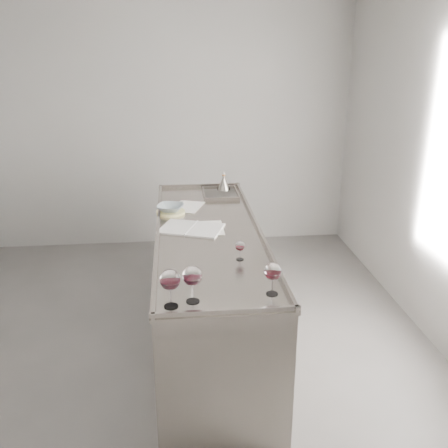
{
  "coord_description": "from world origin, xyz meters",
  "views": [
    {
      "loc": [
        0.27,
        -3.09,
        2.23
      ],
      "look_at": [
        0.61,
        0.23,
        1.02
      ],
      "focal_mm": 40.0,
      "sensor_mm": 36.0,
      "label": 1
    }
  ],
  "objects": [
    {
      "name": "room_shell",
      "position": [
        0.0,
        0.0,
        1.4
      ],
      "size": [
        4.54,
        5.04,
        2.84
      ],
      "color": "#555250",
      "rests_on": "ground"
    },
    {
      "name": "counter",
      "position": [
        0.5,
        0.3,
        0.47
      ],
      "size": [
        0.77,
        2.42,
        0.97
      ],
      "color": "gray",
      "rests_on": "ground"
    },
    {
      "name": "wine_glass_left",
      "position": [
        0.23,
        -0.78,
        1.09
      ],
      "size": [
        0.11,
        0.11,
        0.21
      ],
      "rotation": [
        0.0,
        0.0,
        -0.2
      ],
      "color": "white",
      "rests_on": "counter"
    },
    {
      "name": "wine_glass_middle",
      "position": [
        0.34,
        -0.74,
        1.09
      ],
      "size": [
        0.1,
        0.1,
        0.2
      ],
      "rotation": [
        0.0,
        0.0,
        0.32
      ],
      "color": "white",
      "rests_on": "counter"
    },
    {
      "name": "wine_glass_right",
      "position": [
        0.78,
        -0.7,
        1.07
      ],
      "size": [
        0.09,
        0.09,
        0.19
      ],
      "rotation": [
        0.0,
        0.0,
        0.17
      ],
      "color": "white",
      "rests_on": "counter"
    },
    {
      "name": "wine_glass_small",
      "position": [
        0.66,
        -0.22,
        1.03
      ],
      "size": [
        0.06,
        0.06,
        0.13
      ],
      "rotation": [
        0.0,
        0.0,
        -0.34
      ],
      "color": "white",
      "rests_on": "counter"
    },
    {
      "name": "notebook",
      "position": [
        0.38,
        0.36,
        0.95
      ],
      "size": [
        0.52,
        0.44,
        0.02
      ],
      "rotation": [
        0.0,
        0.0,
        -0.36
      ],
      "color": "silver",
      "rests_on": "counter"
    },
    {
      "name": "loose_paper_top",
      "position": [
        0.5,
        0.37,
        0.94
      ],
      "size": [
        0.22,
        0.31,
        0.0
      ],
      "primitive_type": "cube",
      "rotation": [
        0.0,
        0.0,
        -0.0
      ],
      "color": "silver",
      "rests_on": "counter"
    },
    {
      "name": "loose_paper_under",
      "position": [
        0.37,
        0.89,
        0.94
      ],
      "size": [
        0.32,
        0.37,
        0.0
      ],
      "primitive_type": "cube",
      "rotation": [
        0.0,
        0.0,
        -0.35
      ],
      "color": "white",
      "rests_on": "counter"
    },
    {
      "name": "trivet",
      "position": [
        0.22,
        0.74,
        0.95
      ],
      "size": [
        0.31,
        0.31,
        0.02
      ],
      "primitive_type": "cylinder",
      "rotation": [
        0.0,
        0.0,
        0.42
      ],
      "color": "beige",
      "rests_on": "counter"
    },
    {
      "name": "ceramic_bowl",
      "position": [
        0.22,
        0.74,
        0.99
      ],
      "size": [
        0.25,
        0.25,
        0.05
      ],
      "primitive_type": "imported",
      "rotation": [
        0.0,
        0.0,
        -0.26
      ],
      "color": "#8F9FA6",
      "rests_on": "trivet"
    },
    {
      "name": "wine_funnel",
      "position": [
        0.72,
        1.38,
        1.0
      ],
      "size": [
        0.13,
        0.13,
        0.18
      ],
      "rotation": [
        0.0,
        0.0,
        -0.21
      ],
      "color": "gray",
      "rests_on": "counter"
    }
  ]
}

